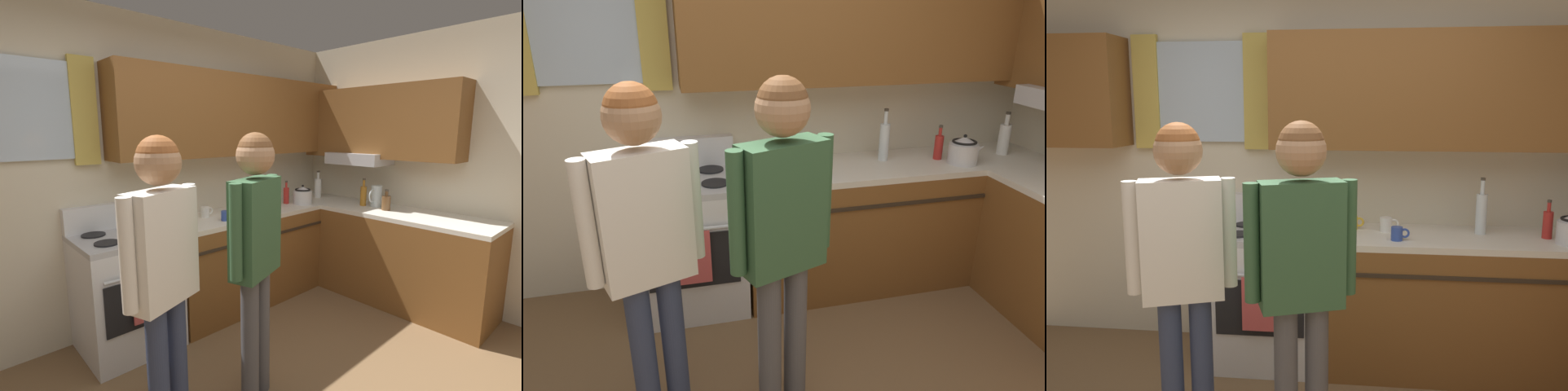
# 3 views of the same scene
# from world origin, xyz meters

# --- Properties ---
(back_wall_unit) EXTENTS (4.60, 0.42, 2.60)m
(back_wall_unit) POSITION_xyz_m (0.09, 1.81, 1.52)
(back_wall_unit) COLOR beige
(back_wall_unit) RESTS_ON ground
(right_wall_unit) EXTENTS (0.52, 4.05, 2.60)m
(right_wall_unit) POSITION_xyz_m (2.29, 0.12, 1.42)
(right_wall_unit) COLOR beige
(right_wall_unit) RESTS_ON ground
(kitchen_counter_run) EXTENTS (2.23, 2.20, 0.90)m
(kitchen_counter_run) POSITION_xyz_m (1.52, 1.08, 0.45)
(kitchen_counter_run) COLOR brown
(kitchen_counter_run) RESTS_ON ground
(stove_oven) EXTENTS (0.68, 0.67, 1.10)m
(stove_oven) POSITION_xyz_m (-0.29, 1.54, 0.47)
(stove_oven) COLOR silver
(stove_oven) RESTS_ON ground
(bottle_tall_clear) EXTENTS (0.07, 0.07, 0.37)m
(bottle_tall_clear) POSITION_xyz_m (1.09, 1.61, 1.04)
(bottle_tall_clear) COLOR silver
(bottle_tall_clear) RESTS_ON kitchen_counter_run
(bottle_milk_white) EXTENTS (0.08, 0.08, 0.31)m
(bottle_milk_white) POSITION_xyz_m (2.02, 1.54, 1.02)
(bottle_milk_white) COLOR white
(bottle_milk_white) RESTS_ON kitchen_counter_run
(bottle_oil_amber) EXTENTS (0.06, 0.06, 0.29)m
(bottle_oil_amber) POSITION_xyz_m (2.00, 0.92, 1.01)
(bottle_oil_amber) COLOR #B27223
(bottle_oil_amber) RESTS_ON kitchen_counter_run
(bottle_sauce_red) EXTENTS (0.06, 0.06, 0.25)m
(bottle_sauce_red) POSITION_xyz_m (1.48, 1.54, 0.99)
(bottle_sauce_red) COLOR red
(bottle_sauce_red) RESTS_ON kitchen_counter_run
(bottle_squat_brown) EXTENTS (0.08, 0.08, 0.21)m
(bottle_squat_brown) POSITION_xyz_m (1.97, 0.65, 0.98)
(bottle_squat_brown) COLOR brown
(bottle_squat_brown) RESTS_ON kitchen_counter_run
(mug_mustard_yellow) EXTENTS (0.12, 0.08, 0.09)m
(mug_mustard_yellow) POSITION_xyz_m (0.27, 1.65, 0.95)
(mug_mustard_yellow) COLOR gold
(mug_mustard_yellow) RESTS_ON kitchen_counter_run
(mug_cobalt_blue) EXTENTS (0.11, 0.07, 0.08)m
(mug_cobalt_blue) POSITION_xyz_m (0.55, 1.38, 0.94)
(mug_cobalt_blue) COLOR #2D479E
(mug_cobalt_blue) RESTS_ON kitchen_counter_run
(mug_ceramic_white) EXTENTS (0.13, 0.08, 0.09)m
(mug_ceramic_white) POSITION_xyz_m (0.49, 1.61, 0.95)
(mug_ceramic_white) COLOR white
(mug_ceramic_white) RESTS_ON kitchen_counter_run
(stovetop_kettle) EXTENTS (0.27, 0.20, 0.21)m
(stovetop_kettle) POSITION_xyz_m (1.60, 1.41, 1.00)
(stovetop_kettle) COLOR silver
(stovetop_kettle) RESTS_ON kitchen_counter_run
(water_pitcher) EXTENTS (0.19, 0.11, 0.22)m
(water_pitcher) POSITION_xyz_m (2.04, 0.81, 1.01)
(water_pitcher) COLOR silver
(water_pitcher) RESTS_ON kitchen_counter_run
(adult_left) EXTENTS (0.49, 0.28, 1.65)m
(adult_left) POSITION_xyz_m (-0.50, 0.51, 1.04)
(adult_left) COLOR #2D3856
(adult_left) RESTS_ON ground
(adult_in_plaid) EXTENTS (0.49, 0.28, 1.66)m
(adult_in_plaid) POSITION_xyz_m (0.07, 0.46, 1.05)
(adult_in_plaid) COLOR #4C4C51
(adult_in_plaid) RESTS_ON ground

